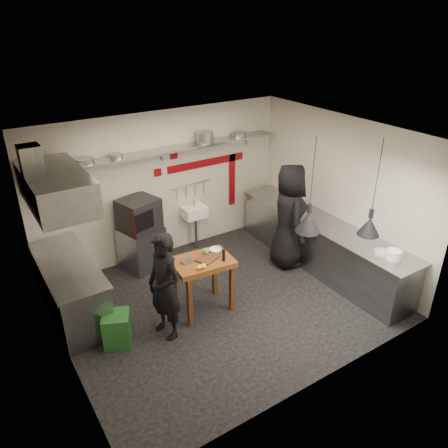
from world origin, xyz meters
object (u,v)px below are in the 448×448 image
prep_table (203,285)px  chef_left (165,287)px  green_bin (117,329)px  chef_right (289,216)px  oven_stand (142,247)px  combi_oven (139,214)px

prep_table → chef_left: (-0.76, -0.23, 0.37)m
green_bin → chef_right: bearing=6.5°
prep_table → chef_right: 2.15m
oven_stand → green_bin: size_ratio=1.60×
green_bin → chef_left: (0.70, -0.21, 0.58)m
oven_stand → chef_right: size_ratio=0.40×
green_bin → chef_right: (3.50, 0.40, 0.74)m
oven_stand → combi_oven: (-0.01, -0.03, 0.69)m
oven_stand → prep_table: (0.29, -1.75, 0.06)m
green_bin → chef_left: bearing=-16.5°
prep_table → green_bin: bearing=-173.7°
combi_oven → green_bin: 2.26m
combi_oven → green_bin: (-1.15, -1.75, -0.84)m
chef_right → prep_table: bearing=120.8°
green_bin → oven_stand: bearing=56.7°
green_bin → chef_right: size_ratio=0.25×
chef_right → green_bin: bearing=117.0°
oven_stand → chef_right: 2.78m
green_bin → prep_table: 1.47m
chef_left → green_bin: bearing=-121.1°
combi_oven → chef_right: chef_right is taller
combi_oven → prep_table: size_ratio=0.68×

